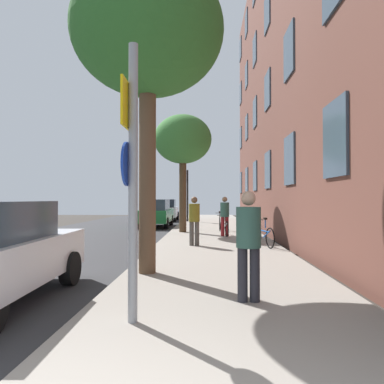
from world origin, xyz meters
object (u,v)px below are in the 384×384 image
at_px(car_1, 156,213).
at_px(bicycle_3, 220,223).
at_px(bicycle_0, 264,235).
at_px(pedestrian_0, 249,238).
at_px(sign_post, 131,168).
at_px(bicycle_1, 249,230).
at_px(traffic_light, 186,186).
at_px(tree_near, 148,33).
at_px(tree_far, 183,140).
at_px(pedestrian_2, 225,214).
at_px(bicycle_2, 224,227).
at_px(pedestrian_1, 194,218).
at_px(car_2, 166,210).

bearing_deg(car_1, bicycle_3, -42.22).
bearing_deg(bicycle_0, pedestrian_0, -100.74).
bearing_deg(sign_post, bicycle_1, 74.58).
xyz_separation_m(sign_post, traffic_light, (-0.46, 20.51, 0.48)).
relative_size(sign_post, tree_near, 0.54).
relative_size(tree_far, pedestrian_2, 3.36).
distance_m(tree_far, car_1, 5.93).
distance_m(pedestrian_0, pedestrian_2, 9.71).
relative_size(traffic_light, tree_far, 0.64).
bearing_deg(tree_near, bicycle_3, 79.75).
relative_size(sign_post, bicycle_2, 2.06).
bearing_deg(sign_post, pedestrian_2, 80.90).
relative_size(bicycle_0, bicycle_2, 0.97).
height_order(traffic_light, bicycle_1, traffic_light).
bearing_deg(pedestrian_0, traffic_light, 95.99).
relative_size(sign_post, pedestrian_2, 2.16).
height_order(bicycle_1, bicycle_3, bicycle_1).
relative_size(bicycle_0, car_1, 0.38).
height_order(sign_post, pedestrian_0, sign_post).
xyz_separation_m(pedestrian_2, car_1, (-3.75, 6.15, -0.21)).
distance_m(bicycle_0, pedestrian_1, 2.33).
bearing_deg(pedestrian_1, pedestrian_0, -81.00).
height_order(tree_far, bicycle_0, tree_far).
height_order(tree_near, pedestrian_0, tree_near).
xyz_separation_m(bicycle_3, pedestrian_1, (-1.06, -5.96, 0.56)).
bearing_deg(pedestrian_2, car_2, 107.25).
xyz_separation_m(car_1, car_2, (-0.11, 6.27, -0.00)).
bearing_deg(bicycle_0, bicycle_2, 107.60).
bearing_deg(bicycle_3, tree_far, -149.55).
bearing_deg(pedestrian_1, car_1, 105.60).
height_order(bicycle_0, bicycle_1, bicycle_1).
relative_size(bicycle_0, pedestrian_1, 1.02).
bearing_deg(pedestrian_0, bicycle_1, 83.50).
bearing_deg(pedestrian_2, tree_far, 135.98).
relative_size(bicycle_0, bicycle_3, 0.98).
height_order(traffic_light, car_1, traffic_light).
xyz_separation_m(pedestrian_0, pedestrian_2, (0.12, 9.71, -0.02)).
relative_size(bicycle_2, pedestrian_1, 1.05).
height_order(bicycle_2, car_2, car_2).
bearing_deg(pedestrian_2, bicycle_2, 93.09).
relative_size(tree_near, pedestrian_2, 3.96).
bearing_deg(tree_far, bicycle_1, -51.39).
bearing_deg(car_2, sign_post, -84.68).
relative_size(tree_far, car_2, 1.31).
bearing_deg(tree_far, pedestrian_1, -81.85).
xyz_separation_m(tree_far, bicycle_0, (2.96, -5.12, -3.92)).
relative_size(bicycle_2, bicycle_3, 1.01).
xyz_separation_m(bicycle_0, bicycle_3, (-1.20, 6.15, -0.00)).
relative_size(sign_post, car_2, 0.84).
distance_m(tree_far, bicycle_0, 7.10).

